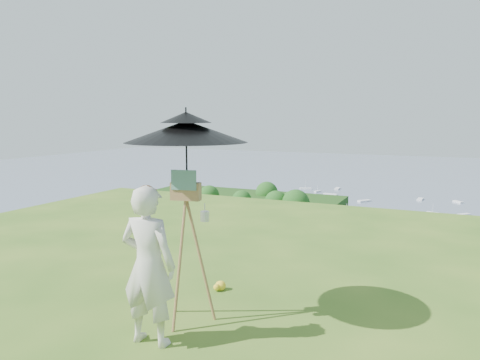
% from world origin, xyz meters
% --- Properties ---
extents(ground, '(14.00, 14.00, 0.00)m').
position_xyz_m(ground, '(0.00, 0.00, 0.00)').
color(ground, '#37651D').
rests_on(ground, ground).
extents(shoreline_tier, '(170.00, 28.00, 8.00)m').
position_xyz_m(shoreline_tier, '(0.00, 75.00, -36.00)').
color(shoreline_tier, gray).
rests_on(shoreline_tier, bay_water).
extents(bay_water, '(700.00, 700.00, 0.00)m').
position_xyz_m(bay_water, '(0.00, 240.00, -34.00)').
color(bay_water, slate).
rests_on(bay_water, ground).
extents(peninsula, '(90.00, 60.00, 12.00)m').
position_xyz_m(peninsula, '(-75.00, 155.00, -29.00)').
color(peninsula, '#163E11').
rests_on(peninsula, bay_water).
extents(slope_trees, '(110.00, 50.00, 6.00)m').
position_xyz_m(slope_trees, '(0.00, 35.00, -15.00)').
color(slope_trees, '#194715').
rests_on(slope_trees, forest_slope).
extents(harbor_town, '(110.00, 22.00, 5.00)m').
position_xyz_m(harbor_town, '(0.00, 75.00, -29.50)').
color(harbor_town, beige).
rests_on(harbor_town, shoreline_tier).
extents(moored_boats, '(140.00, 140.00, 0.70)m').
position_xyz_m(moored_boats, '(-12.50, 161.00, -33.65)').
color(moored_boats, white).
rests_on(moored_boats, bay_water).
extents(wildflowers, '(10.00, 10.50, 0.12)m').
position_xyz_m(wildflowers, '(0.00, 0.25, 0.06)').
color(wildflowers, yellow).
rests_on(wildflowers, ground).
extents(painter, '(0.61, 0.42, 1.62)m').
position_xyz_m(painter, '(0.10, -1.30, 0.81)').
color(painter, silver).
rests_on(painter, ground).
extents(field_easel, '(0.76, 0.76, 1.72)m').
position_xyz_m(field_easel, '(0.18, -0.69, 0.86)').
color(field_easel, '#98673F').
rests_on(field_easel, ground).
extents(sun_umbrella, '(1.46, 1.46, 0.97)m').
position_xyz_m(sun_umbrella, '(0.18, -0.66, 1.90)').
color(sun_umbrella, black).
rests_on(sun_umbrella, field_easel).
extents(painter_cap, '(0.21, 0.24, 0.10)m').
position_xyz_m(painter_cap, '(0.10, -1.30, 1.58)').
color(painter_cap, '#C56C74').
rests_on(painter_cap, painter).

